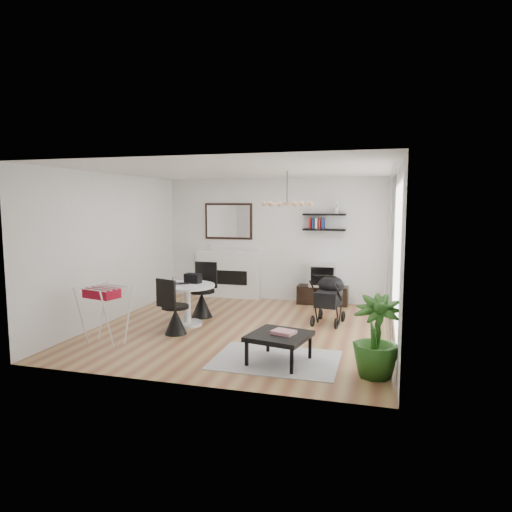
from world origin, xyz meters
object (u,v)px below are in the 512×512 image
(fireplace, at_px, (228,268))
(drying_rack, at_px, (105,313))
(stroller, at_px, (329,301))
(potted_plant, at_px, (376,336))
(dining_table, at_px, (187,298))
(tv_console, at_px, (323,295))
(coffee_table, at_px, (279,337))
(crt_tv, at_px, (323,275))

(fireplace, relative_size, drying_rack, 2.41)
(stroller, relative_size, potted_plant, 0.92)
(potted_plant, bearing_deg, drying_rack, 175.95)
(dining_table, bearing_deg, stroller, 18.80)
(tv_console, distance_m, coffee_table, 3.77)
(fireplace, height_order, coffee_table, fireplace)
(fireplace, distance_m, dining_table, 2.45)
(fireplace, distance_m, drying_rack, 3.83)
(crt_tv, relative_size, dining_table, 0.56)
(coffee_table, xyz_separation_m, potted_plant, (1.27, -0.16, 0.16))
(dining_table, height_order, coffee_table, dining_table)
(drying_rack, bearing_deg, tv_console, 64.95)
(tv_console, relative_size, stroller, 1.12)
(fireplace, distance_m, stroller, 2.98)
(tv_console, height_order, potted_plant, potted_plant)
(fireplace, xyz_separation_m, potted_plant, (3.34, -4.04, -0.17))
(stroller, distance_m, coffee_table, 2.30)
(potted_plant, bearing_deg, crt_tv, 106.27)
(dining_table, xyz_separation_m, coffee_table, (2.00, -1.44, -0.12))
(dining_table, height_order, potted_plant, potted_plant)
(crt_tv, relative_size, coffee_table, 0.62)
(potted_plant, bearing_deg, stroller, 109.31)
(fireplace, bearing_deg, dining_table, -88.33)
(tv_console, relative_size, drying_rack, 1.19)
(dining_table, relative_size, coffee_table, 1.11)
(drying_rack, xyz_separation_m, stroller, (3.19, 2.14, -0.06))
(crt_tv, distance_m, dining_table, 3.15)
(fireplace, distance_m, coffee_table, 4.41)
(tv_console, relative_size, crt_tv, 1.91)
(crt_tv, relative_size, drying_rack, 0.62)
(dining_table, distance_m, potted_plant, 3.64)
(drying_rack, bearing_deg, stroller, 47.19)
(coffee_table, bearing_deg, dining_table, 144.26)
(tv_console, relative_size, dining_table, 1.07)
(tv_console, height_order, drying_rack, drying_rack)
(dining_table, relative_size, stroller, 1.05)
(dining_table, bearing_deg, tv_console, 47.75)
(stroller, height_order, coffee_table, stroller)
(drying_rack, xyz_separation_m, potted_plant, (4.04, -0.29, 0.04))
(fireplace, xyz_separation_m, dining_table, (0.07, -2.44, -0.20))
(crt_tv, bearing_deg, stroller, -78.85)
(dining_table, distance_m, stroller, 2.55)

